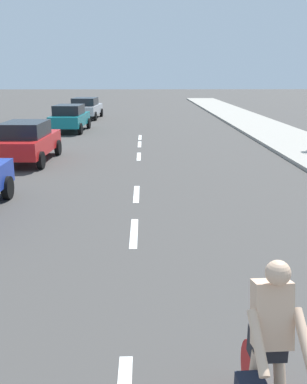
{
  "coord_description": "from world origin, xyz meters",
  "views": [
    {
      "loc": [
        0.24,
        2.66,
        3.35
      ],
      "look_at": [
        0.41,
        10.86,
        1.1
      ],
      "focal_mm": 40.65,
      "sensor_mm": 36.0,
      "label": 1
    }
  ],
  "objects_px": {
    "cyclist": "(267,366)",
    "parked_car_teal": "(70,117)",
    "parked_car_red": "(27,140)",
    "parked_car_silver": "(86,107)"
  },
  "relations": [
    {
      "from": "parked_car_teal",
      "to": "parked_car_silver",
      "type": "bearing_deg",
      "value": 92.87
    },
    {
      "from": "cyclist",
      "to": "parked_car_teal",
      "type": "xyz_separation_m",
      "value": [
        -5.5,
        22.77,
        0.01
      ]
    },
    {
      "from": "cyclist",
      "to": "parked_car_teal",
      "type": "height_order",
      "value": "cyclist"
    },
    {
      "from": "parked_car_red",
      "to": "parked_car_silver",
      "type": "height_order",
      "value": "same"
    },
    {
      "from": "cyclist",
      "to": "parked_car_red",
      "type": "bearing_deg",
      "value": -70.06
    },
    {
      "from": "cyclist",
      "to": "parked_car_teal",
      "type": "distance_m",
      "value": 23.43
    },
    {
      "from": "cyclist",
      "to": "parked_car_teal",
      "type": "bearing_deg",
      "value": -79.08
    },
    {
      "from": "parked_car_teal",
      "to": "cyclist",
      "type": "bearing_deg",
      "value": -73.89
    },
    {
      "from": "parked_car_red",
      "to": "parked_car_teal",
      "type": "relative_size",
      "value": 1.0
    },
    {
      "from": "cyclist",
      "to": "parked_car_silver",
      "type": "height_order",
      "value": "cyclist"
    }
  ]
}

